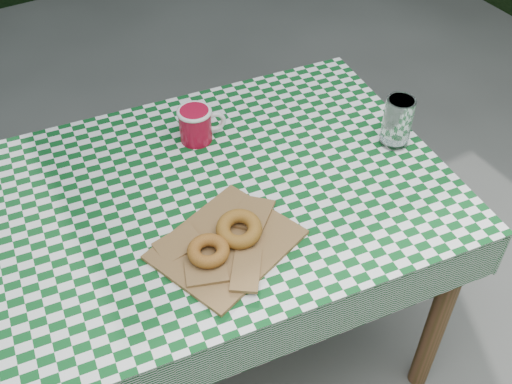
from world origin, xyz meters
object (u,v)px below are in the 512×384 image
at_px(table, 210,284).
at_px(drinking_glass, 397,122).
at_px(paper_bag, 227,244).
at_px(coffee_mug, 195,125).

relative_size(table, drinking_glass, 8.73).
distance_m(table, drinking_glass, 0.73).
relative_size(paper_bag, drinking_glass, 2.17).
xyz_separation_m(table, drinking_glass, (0.56, -0.09, 0.45)).
bearing_deg(drinking_glass, table, 171.08).
height_order(table, drinking_glass, drinking_glass).
height_order(paper_bag, drinking_glass, drinking_glass).
bearing_deg(coffee_mug, table, -98.43).
distance_m(paper_bag, coffee_mug, 0.42).
bearing_deg(paper_bag, coffee_mug, 73.58).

